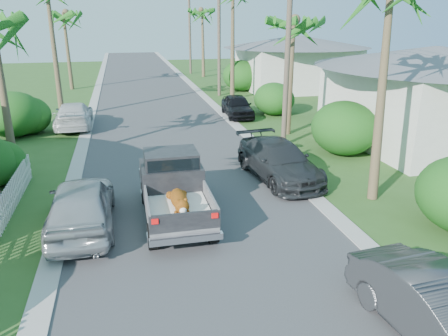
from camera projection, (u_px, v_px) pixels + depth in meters
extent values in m
plane|color=#2F551F|center=(248.00, 335.00, 8.94)|extent=(120.00, 120.00, 0.00)
cube|color=#38383A|center=(154.00, 105.00, 31.93)|extent=(8.00, 100.00, 0.02)
cube|color=#A5A39E|center=(93.00, 108.00, 31.00)|extent=(0.60, 100.00, 0.06)
cube|color=#A5A39E|center=(211.00, 102.00, 32.84)|extent=(0.60, 100.00, 0.06)
cylinder|color=black|center=(153.00, 236.00, 12.14)|extent=(0.28, 0.76, 0.76)
cylinder|color=black|center=(213.00, 230.00, 12.51)|extent=(0.28, 0.76, 0.76)
cylinder|color=black|center=(146.00, 193.00, 15.13)|extent=(0.28, 0.76, 0.76)
cylinder|color=black|center=(194.00, 189.00, 15.50)|extent=(0.28, 0.76, 0.76)
cube|color=gray|center=(180.00, 216.00, 12.84)|extent=(1.90, 2.40, 0.24)
cube|color=gray|center=(147.00, 207.00, 12.52)|extent=(0.06, 2.40, 0.55)
cube|color=gray|center=(210.00, 201.00, 12.92)|extent=(0.06, 2.40, 0.55)
cube|color=black|center=(185.00, 222.00, 11.65)|extent=(1.92, 0.08, 0.52)
cube|color=silver|center=(186.00, 239.00, 11.64)|extent=(1.98, 0.18, 0.18)
cube|color=red|center=(155.00, 222.00, 11.39)|extent=(0.18, 0.05, 0.14)
cube|color=red|center=(215.00, 216.00, 11.73)|extent=(0.18, 0.05, 0.14)
cube|color=black|center=(172.00, 180.00, 14.40)|extent=(1.94, 1.65, 1.10)
cube|color=black|center=(171.00, 159.00, 14.16)|extent=(1.70, 1.35, 0.55)
cube|color=black|center=(173.00, 167.00, 13.56)|extent=(1.60, 0.05, 0.45)
cube|color=black|center=(168.00, 172.00, 15.60)|extent=(1.94, 1.20, 0.80)
cube|color=white|center=(180.00, 209.00, 12.78)|extent=(1.70, 2.10, 0.16)
ellipsoid|color=orange|center=(179.00, 199.00, 12.77)|extent=(0.48, 1.25, 0.43)
sphere|color=orange|center=(182.00, 206.00, 12.06)|extent=(0.40, 0.40, 0.40)
ellipsoid|color=white|center=(179.00, 202.00, 12.80)|extent=(0.32, 0.86, 0.18)
imported|color=#2D2F32|center=(439.00, 311.00, 8.55)|extent=(1.92, 4.37, 1.39)
imported|color=#27292C|center=(279.00, 161.00, 17.31)|extent=(2.60, 5.26, 1.47)
imported|color=black|center=(237.00, 106.00, 28.10)|extent=(1.82, 4.13, 1.38)
imported|color=#AAADB1|center=(81.00, 204.00, 13.15)|extent=(1.91, 4.72, 1.61)
imported|color=silver|center=(74.00, 115.00, 25.36)|extent=(2.17, 5.04, 1.45)
cone|color=brown|center=(4.00, 97.00, 17.50)|extent=(0.36, 0.61, 6.21)
cone|color=brown|center=(55.00, 54.00, 26.57)|extent=(0.36, 0.36, 8.00)
cone|color=brown|center=(68.00, 52.00, 37.75)|extent=(0.36, 0.75, 6.51)
cone|color=brown|center=(382.00, 93.00, 14.57)|extent=(0.36, 0.73, 7.51)
cone|color=brown|center=(290.00, 79.00, 23.16)|extent=(0.36, 0.54, 6.01)
cone|color=brown|center=(233.00, 45.00, 32.83)|extent=(0.36, 0.36, 8.20)
cone|color=brown|center=(203.00, 44.00, 46.00)|extent=(0.36, 0.63, 6.81)
ellipsoid|color=#184614|center=(12.00, 114.00, 23.39)|extent=(3.20, 3.52, 2.40)
ellipsoid|color=#184614|center=(344.00, 128.00, 20.31)|extent=(3.00, 3.30, 2.50)
ellipsoid|color=#184614|center=(274.00, 99.00, 28.59)|extent=(2.60, 2.86, 2.10)
ellipsoid|color=#184614|center=(241.00, 76.00, 37.81)|extent=(3.20, 3.52, 2.60)
cube|color=silver|center=(429.00, 105.00, 22.13)|extent=(8.00, 9.00, 3.80)
cone|color=#595B60|center=(437.00, 57.00, 21.34)|extent=(6.48, 6.48, 1.00)
cube|color=silver|center=(296.00, 68.00, 38.72)|extent=(9.00, 8.00, 3.60)
cone|color=#595B60|center=(297.00, 41.00, 37.96)|extent=(6.48, 6.48, 1.00)
cylinder|color=brown|center=(288.00, 54.00, 20.61)|extent=(0.26, 0.26, 9.00)
cylinder|color=brown|center=(219.00, 39.00, 34.41)|extent=(0.26, 0.26, 9.00)
cylinder|color=brown|center=(190.00, 32.00, 48.20)|extent=(0.26, 0.26, 9.00)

